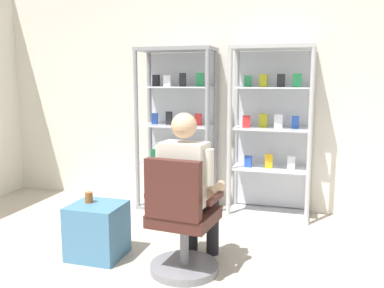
# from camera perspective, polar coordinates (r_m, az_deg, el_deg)

# --- Properties ---
(back_wall) EXTENTS (6.00, 0.10, 2.70)m
(back_wall) POSITION_cam_1_polar(r_m,az_deg,el_deg) (5.01, 4.95, 6.71)
(back_wall) COLOR silver
(back_wall) RESTS_ON ground
(display_cabinet_left) EXTENTS (0.90, 0.45, 1.90)m
(display_cabinet_left) POSITION_cam_1_polar(r_m,az_deg,el_deg) (4.96, -1.91, 2.22)
(display_cabinet_left) COLOR gray
(display_cabinet_left) RESTS_ON ground
(display_cabinet_right) EXTENTS (0.90, 0.45, 1.90)m
(display_cabinet_right) POSITION_cam_1_polar(r_m,az_deg,el_deg) (4.73, 10.85, 1.76)
(display_cabinet_right) COLOR #B7B7BC
(display_cabinet_right) RESTS_ON ground
(office_chair) EXTENTS (0.59, 0.56, 0.96)m
(office_chair) POSITION_cam_1_polar(r_m,az_deg,el_deg) (3.32, -1.45, -11.33)
(office_chair) COLOR slate
(office_chair) RESTS_ON ground
(seated_shopkeeper) EXTENTS (0.52, 0.59, 1.29)m
(seated_shopkeeper) POSITION_cam_1_polar(r_m,az_deg,el_deg) (3.37, -0.35, -5.35)
(seated_shopkeeper) COLOR black
(seated_shopkeeper) RESTS_ON ground
(storage_crate) EXTENTS (0.45, 0.42, 0.47)m
(storage_crate) POSITION_cam_1_polar(r_m,az_deg,el_deg) (3.78, -12.89, -11.53)
(storage_crate) COLOR teal
(storage_crate) RESTS_ON ground
(tea_glass) EXTENTS (0.07, 0.07, 0.09)m
(tea_glass) POSITION_cam_1_polar(r_m,az_deg,el_deg) (3.76, -14.01, -7.15)
(tea_glass) COLOR brown
(tea_glass) RESTS_ON storage_crate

